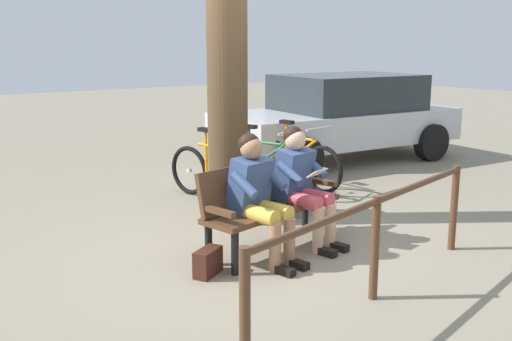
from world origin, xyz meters
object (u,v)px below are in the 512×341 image
Objects in this scene: bench at (268,199)px; litter_bin at (296,183)px; handbag at (208,262)px; parked_car at (340,115)px; tree_trunk at (227,42)px; bicycle_black at (296,162)px; bicycle_blue at (217,173)px; person_companion at (258,192)px; person_reading at (301,180)px; bicycle_silver at (261,168)px.

litter_bin is (-0.98, -0.73, -0.12)m from bench.
parked_car reaches higher than handbag.
bicycle_black is (-1.66, -0.78, -1.66)m from tree_trunk.
person_companion is at bearing -36.40° from bicycle_blue.
tree_trunk is at bearing 32.66° from parked_car.
tree_trunk is (-0.48, -1.23, 1.35)m from person_companion.
bicycle_black is at bearing -140.02° from person_reading.
person_reading is 0.76× the size of bicycle_silver.
tree_trunk is 1.88m from bicycle_blue.
litter_bin is 1.36m from bicycle_black.
handbag is (0.86, 0.25, -0.39)m from bench.
tree_trunk reaches higher than litter_bin.
bench is 0.97m from handbag.
bicycle_silver is (-1.01, -0.74, -1.66)m from tree_trunk.
parked_car is (-4.62, -3.12, 0.65)m from handbag.
tree_trunk is at bearing -75.60° from bicycle_silver.
bicycle_blue is at bearing -124.27° from handbag.
bicycle_blue is (-0.56, -1.82, -0.15)m from bench.
bicycle_black is (-1.51, -1.88, -0.31)m from person_reading.
person_reading is at bearing -46.99° from bicycle_silver.
person_reading reaches higher than bicycle_black.
handbag is at bearing -59.92° from bicycle_black.
person_reading is at bearing 152.55° from bench.
person_reading is at bearing -45.59° from bicycle_black.
bicycle_blue is (-0.36, -0.82, -1.66)m from tree_trunk.
person_reading is 2.06m from bicycle_silver.
handbag is at bearing -8.35° from person_companion.
bicycle_blue is at bearing -118.23° from bench.
bench is at bearing 42.34° from parked_car.
person_companion is at bearing 37.03° from litter_bin.
litter_bin is 0.48× the size of bicycle_silver.
litter_bin is at bearing 7.35° from bicycle_blue.
handbag is 3.39m from bicycle_black.
litter_bin is 1.17m from bicycle_blue.
litter_bin is 0.45× the size of bicycle_black.
person_companion reaches higher than bicycle_blue.
bicycle_black is at bearing -143.10° from handbag.
tree_trunk is 1.83m from litter_bin.
person_companion is at bearing 26.80° from bench.
bench is 2.57m from bicycle_black.
litter_bin is 0.46× the size of bicycle_blue.
bench is 1.01× the size of bicycle_blue.
bench is 0.38× the size of parked_car.
bicycle_blue is at bearing -107.60° from person_reading.
bench reaches higher than litter_bin.
bicycle_blue is at bearing -118.61° from bicycle_silver.
person_reading is 0.73× the size of bicycle_blue.
parked_car is (-3.77, -2.87, 0.27)m from bench.
litter_bin is at bearing -138.78° from person_reading.
parked_car is at bearing 112.83° from bicycle_black.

